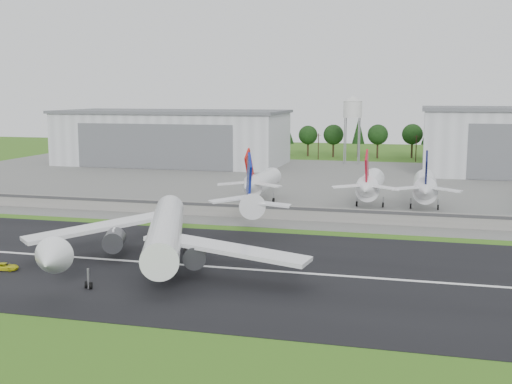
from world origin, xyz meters
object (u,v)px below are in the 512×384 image
(parked_jet_red_a, at_px, (260,182))
(parked_jet_navy, at_px, (425,187))
(ground_vehicle, at_px, (5,267))
(parked_jet_red_b, at_px, (370,185))
(main_airliner, at_px, (164,238))

(parked_jet_red_a, bearing_deg, parked_jet_navy, 0.07)
(ground_vehicle, bearing_deg, parked_jet_navy, -50.51)
(ground_vehicle, height_order, parked_jet_red_a, parked_jet_red_a)
(ground_vehicle, distance_m, parked_jet_red_b, 96.01)
(parked_jet_red_b, height_order, parked_jet_navy, parked_jet_navy)
(parked_jet_navy, bearing_deg, main_airliner, -124.03)
(main_airliner, relative_size, parked_jet_red_a, 1.84)
(parked_jet_red_a, bearing_deg, parked_jet_red_b, 0.10)
(parked_jet_red_b, relative_size, parked_jet_navy, 1.00)
(parked_jet_red_a, height_order, parked_jet_red_b, parked_jet_red_b)
(main_airliner, xyz_separation_m, ground_vehicle, (-25.24, -10.61, -4.16))
(ground_vehicle, bearing_deg, parked_jet_red_a, -26.88)
(main_airliner, relative_size, ground_vehicle, 12.62)
(main_airliner, xyz_separation_m, parked_jet_navy, (45.24, 67.00, 1.47))
(main_airliner, bearing_deg, parked_jet_navy, -143.98)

